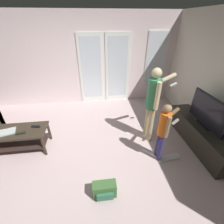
{
  "coord_description": "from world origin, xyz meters",
  "views": [
    {
      "loc": [
        0.41,
        -2.17,
        2.3
      ],
      "look_at": [
        0.7,
        0.16,
        0.86
      ],
      "focal_mm": 24.13,
      "sensor_mm": 36.0,
      "label": 1
    }
  ],
  "objects_px": {
    "loose_keyboard": "(169,158)",
    "person_child": "(164,129)",
    "backpack": "(105,190)",
    "flat_screen_tv": "(208,112)",
    "tv_remote_black": "(21,133)",
    "person_adult": "(153,100)",
    "coffee_table": "(18,136)",
    "tv_stand": "(199,134)",
    "laptop_closed": "(5,132)",
    "dvd_remote_slim": "(36,126)"
  },
  "relations": [
    {
      "from": "tv_stand",
      "to": "person_adult",
      "type": "xyz_separation_m",
      "value": [
        -1.0,
        0.32,
        0.72
      ]
    },
    {
      "from": "loose_keyboard",
      "to": "tv_remote_black",
      "type": "distance_m",
      "value": 2.87
    },
    {
      "from": "tv_stand",
      "to": "tv_remote_black",
      "type": "height_order",
      "value": "tv_remote_black"
    },
    {
      "from": "person_child",
      "to": "flat_screen_tv",
      "type": "bearing_deg",
      "value": 15.57
    },
    {
      "from": "loose_keyboard",
      "to": "tv_remote_black",
      "type": "xyz_separation_m",
      "value": [
        -2.78,
        0.53,
        0.47
      ]
    },
    {
      "from": "person_adult",
      "to": "loose_keyboard",
      "type": "bearing_deg",
      "value": -72.45
    },
    {
      "from": "tv_remote_black",
      "to": "person_adult",
      "type": "bearing_deg",
      "value": -8.56
    },
    {
      "from": "backpack",
      "to": "loose_keyboard",
      "type": "xyz_separation_m",
      "value": [
        1.3,
        0.56,
        -0.12
      ]
    },
    {
      "from": "tv_remote_black",
      "to": "backpack",
      "type": "bearing_deg",
      "value": -47.7
    },
    {
      "from": "flat_screen_tv",
      "to": "laptop_closed",
      "type": "distance_m",
      "value": 3.89
    },
    {
      "from": "person_child",
      "to": "tv_remote_black",
      "type": "bearing_deg",
      "value": 169.73
    },
    {
      "from": "coffee_table",
      "to": "loose_keyboard",
      "type": "distance_m",
      "value": 2.99
    },
    {
      "from": "tv_stand",
      "to": "loose_keyboard",
      "type": "bearing_deg",
      "value": -157.23
    },
    {
      "from": "tv_stand",
      "to": "flat_screen_tv",
      "type": "bearing_deg",
      "value": 114.35
    },
    {
      "from": "coffee_table",
      "to": "person_adult",
      "type": "distance_m",
      "value": 2.77
    },
    {
      "from": "coffee_table",
      "to": "laptop_closed",
      "type": "bearing_deg",
      "value": -164.21
    },
    {
      "from": "loose_keyboard",
      "to": "person_adult",
      "type": "bearing_deg",
      "value": 107.55
    },
    {
      "from": "coffee_table",
      "to": "person_child",
      "type": "relative_size",
      "value": 0.94
    },
    {
      "from": "backpack",
      "to": "loose_keyboard",
      "type": "relative_size",
      "value": 0.78
    },
    {
      "from": "coffee_table",
      "to": "backpack",
      "type": "xyz_separation_m",
      "value": [
        1.61,
        -1.2,
        -0.22
      ]
    },
    {
      "from": "tv_stand",
      "to": "loose_keyboard",
      "type": "xyz_separation_m",
      "value": [
        -0.79,
        -0.33,
        -0.23
      ]
    },
    {
      "from": "backpack",
      "to": "flat_screen_tv",
      "type": "bearing_deg",
      "value": 23.31
    },
    {
      "from": "person_adult",
      "to": "tv_stand",
      "type": "bearing_deg",
      "value": -17.8
    },
    {
      "from": "coffee_table",
      "to": "person_adult",
      "type": "height_order",
      "value": "person_adult"
    },
    {
      "from": "coffee_table",
      "to": "laptop_closed",
      "type": "xyz_separation_m",
      "value": [
        -0.17,
        -0.05,
        0.14
      ]
    },
    {
      "from": "backpack",
      "to": "laptop_closed",
      "type": "height_order",
      "value": "laptop_closed"
    },
    {
      "from": "flat_screen_tv",
      "to": "person_adult",
      "type": "relative_size",
      "value": 0.61
    },
    {
      "from": "coffee_table",
      "to": "tv_stand",
      "type": "distance_m",
      "value": 3.71
    },
    {
      "from": "laptop_closed",
      "to": "person_child",
      "type": "bearing_deg",
      "value": -26.78
    },
    {
      "from": "tv_remote_black",
      "to": "dvd_remote_slim",
      "type": "relative_size",
      "value": 1.0
    },
    {
      "from": "tv_stand",
      "to": "person_child",
      "type": "height_order",
      "value": "person_child"
    },
    {
      "from": "tv_stand",
      "to": "person_child",
      "type": "relative_size",
      "value": 1.52
    },
    {
      "from": "loose_keyboard",
      "to": "person_child",
      "type": "bearing_deg",
      "value": 163.43
    },
    {
      "from": "backpack",
      "to": "dvd_remote_slim",
      "type": "xyz_separation_m",
      "value": [
        -1.27,
        1.27,
        0.36
      ]
    },
    {
      "from": "backpack",
      "to": "loose_keyboard",
      "type": "distance_m",
      "value": 1.42
    },
    {
      "from": "flat_screen_tv",
      "to": "loose_keyboard",
      "type": "bearing_deg",
      "value": -156.96
    },
    {
      "from": "dvd_remote_slim",
      "to": "tv_stand",
      "type": "bearing_deg",
      "value": 4.55
    },
    {
      "from": "laptop_closed",
      "to": "tv_stand",
      "type": "bearing_deg",
      "value": -20.13
    },
    {
      "from": "tv_stand",
      "to": "backpack",
      "type": "bearing_deg",
      "value": -156.79
    },
    {
      "from": "laptop_closed",
      "to": "dvd_remote_slim",
      "type": "xyz_separation_m",
      "value": [
        0.51,
        0.12,
        -0.0
      ]
    },
    {
      "from": "tv_stand",
      "to": "person_adult",
      "type": "distance_m",
      "value": 1.27
    },
    {
      "from": "flat_screen_tv",
      "to": "backpack",
      "type": "bearing_deg",
      "value": -156.69
    },
    {
      "from": "coffee_table",
      "to": "flat_screen_tv",
      "type": "relative_size",
      "value": 1.13
    },
    {
      "from": "coffee_table",
      "to": "dvd_remote_slim",
      "type": "height_order",
      "value": "dvd_remote_slim"
    },
    {
      "from": "tv_stand",
      "to": "loose_keyboard",
      "type": "relative_size",
      "value": 3.92
    },
    {
      "from": "coffee_table",
      "to": "dvd_remote_slim",
      "type": "distance_m",
      "value": 0.38
    },
    {
      "from": "coffee_table",
      "to": "tv_remote_black",
      "type": "bearing_deg",
      "value": -41.04
    },
    {
      "from": "person_adult",
      "to": "backpack",
      "type": "height_order",
      "value": "person_adult"
    },
    {
      "from": "tv_remote_black",
      "to": "dvd_remote_slim",
      "type": "bearing_deg",
      "value": 28.23
    },
    {
      "from": "tv_stand",
      "to": "person_adult",
      "type": "bearing_deg",
      "value": 162.2
    }
  ]
}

